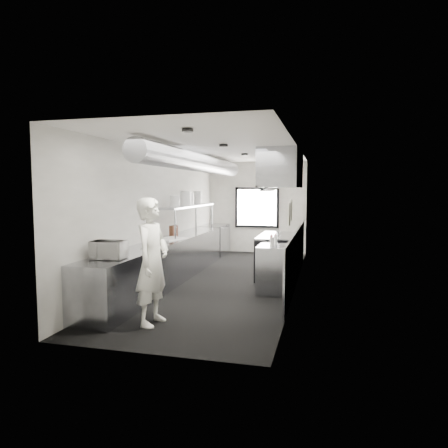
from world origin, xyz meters
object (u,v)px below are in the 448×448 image
Objects in this scene: range at (278,256)px; squeeze_bottle_b at (272,242)px; cutting_board at (171,239)px; bottle_station at (275,269)px; deli_tub_b at (118,250)px; squeeze_bottle_e at (275,239)px; pass_shelf at (188,207)px; small_plate at (155,246)px; plate_stack_c at (189,199)px; far_work_table at (214,240)px; microwave at (109,250)px; squeeze_bottle_c at (271,240)px; line_cook at (152,261)px; plate_stack_b at (186,199)px; squeeze_bottle_a at (272,242)px; knife_block at (174,231)px; squeeze_bottle_d at (275,240)px; plate_stack_a at (175,201)px; plate_stack_d at (197,198)px; exhaust_hood at (282,170)px; deli_tub_a at (113,252)px; prep_counter at (167,262)px.

range is 9.20× the size of squeeze_bottle_b.
bottle_station is at bearing -9.73° from cutting_board.
squeeze_bottle_e is at bearing 37.26° from deli_tub_b.
pass_shelf reaches higher than small_plate.
plate_stack_c is (-0.01, 0.10, 0.19)m from pass_shelf.
microwave reaches higher than far_work_table.
squeeze_bottle_c is at bearing -100.45° from squeeze_bottle_e.
small_plate is 2.20m from squeeze_bottle_c.
far_work_table is 6.24m from line_cook.
pass_shelf is 9.77× the size of plate_stack_c.
bottle_station is at bearing -37.39° from plate_stack_c.
plate_stack_b reaches higher than squeeze_bottle_a.
squeeze_bottle_d is at bearing -6.77° from knife_block.
line_cook is at bearing -74.75° from plate_stack_a.
plate_stack_d is (-2.26, 1.11, 1.27)m from range.
exhaust_hood is 2.87m from cutting_board.
deli_tub_a is 0.44× the size of plate_stack_c.
squeeze_bottle_a reaches higher than prep_counter.
exhaust_hood is at bearing 28.11° from prep_counter.
exhaust_hood is 7.17× the size of plate_stack_c.
small_plate is 2.16m from squeeze_bottle_a.
deli_tub_b is at bearing -144.76° from squeeze_bottle_d.
squeeze_bottle_e is (2.38, 2.09, 0.04)m from deli_tub_a.
squeeze_bottle_c is (1.43, 2.32, 0.07)m from line_cook.
bottle_station is 2.77m from line_cook.
prep_counter is 3.25× the size of line_cook.
deli_tub_b is (-0.95, 0.73, 0.03)m from line_cook.
prep_counter is 2.38m from microwave.
plate_stack_d is 3.63m from squeeze_bottle_b.
plate_stack_c is (0.12, 3.34, 0.77)m from deli_tub_b.
knife_block is 2.53m from squeeze_bottle_d.
squeeze_bottle_c is at bearing -91.54° from exhaust_hood.
line_cook is 12.31× the size of deli_tub_b.
cutting_board is (0.13, 2.18, -0.04)m from deli_tub_a.
prep_counter is at bearing -151.26° from range.
deli_tub_b is at bearing -142.74° from squeeze_bottle_e.
plate_stack_a is 1.38× the size of squeeze_bottle_c.
exhaust_hood is at bearing -25.66° from plate_stack_d.
knife_block is at bearing 164.95° from squeeze_bottle_e.
squeeze_bottle_c is at bearing -8.95° from cutting_board.
line_cook is (0.82, -3.97, -0.61)m from pass_shelf.
small_plate is at bearing -88.19° from far_work_table.
squeeze_bottle_a reaches higher than range.
squeeze_bottle_d reaches higher than cutting_board.
plate_stack_b is 2.01× the size of squeeze_bottle_e.
bottle_station is 2.64× the size of plate_stack_d.
plate_stack_a is at bearing -90.37° from plate_stack_d.
squeeze_bottle_d is (2.30, -1.30, -0.76)m from plate_stack_b.
exhaust_hood is at bearing 90.57° from squeeze_bottle_e.
prep_counter is 35.02× the size of squeeze_bottle_e.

